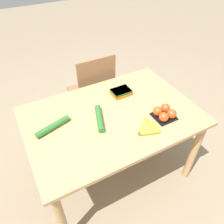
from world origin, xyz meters
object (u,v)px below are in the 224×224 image
at_px(chair, 93,92).
at_px(cucumber_far, 99,118).
at_px(banana_bunch, 147,129).
at_px(tomato_pack, 164,113).
at_px(carrot_bag, 121,92).
at_px(cucumber_near, 53,126).

bearing_deg(chair, cucumber_far, 70.56).
bearing_deg(cucumber_far, banana_bunch, -45.76).
xyz_separation_m(chair, tomato_pack, (0.21, -0.86, 0.29)).
relative_size(tomato_pack, carrot_bag, 0.99).
xyz_separation_m(cucumber_near, cucumber_far, (0.33, -0.08, 0.00)).
bearing_deg(cucumber_near, banana_bunch, -30.15).
bearing_deg(banana_bunch, chair, 90.64).
relative_size(chair, tomato_pack, 5.94).
xyz_separation_m(carrot_bag, cucumber_far, (-0.30, -0.20, -0.01)).
xyz_separation_m(tomato_pack, carrot_bag, (-0.14, 0.40, -0.01)).
xyz_separation_m(banana_bunch, cucumber_near, (-0.57, 0.33, 0.00)).
distance_m(banana_bunch, carrot_bag, 0.46).
height_order(carrot_bag, cucumber_near, carrot_bag).
distance_m(chair, banana_bunch, 0.95).
relative_size(cucumber_near, cucumber_far, 1.01).
height_order(banana_bunch, carrot_bag, carrot_bag).
height_order(tomato_pack, carrot_bag, tomato_pack).
bearing_deg(carrot_bag, tomato_pack, -70.34).
relative_size(banana_bunch, tomato_pack, 1.03).
xyz_separation_m(chair, cucumber_near, (-0.56, -0.58, 0.27)).
bearing_deg(tomato_pack, chair, 103.73).
distance_m(tomato_pack, carrot_bag, 0.42).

